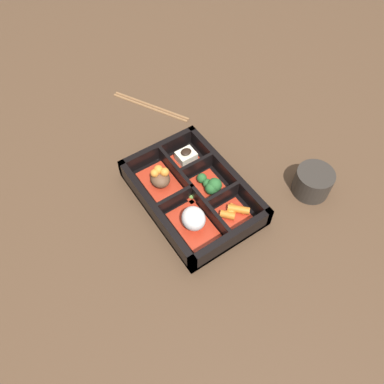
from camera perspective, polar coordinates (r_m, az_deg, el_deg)
name	(u,v)px	position (r m, az deg, el deg)	size (l,w,h in m)	color
ground_plane	(192,199)	(0.82, 0.00, -1.01)	(3.00, 3.00, 0.00)	#4C3523
bento_base	(192,197)	(0.82, 0.00, -0.81)	(0.29, 0.20, 0.01)	black
bento_rim	(193,192)	(0.80, 0.12, 0.05)	(0.29, 0.20, 0.05)	black
bowl_rice	(194,220)	(0.75, 0.24, -4.33)	(0.11, 0.07, 0.06)	#B22D19
bowl_stew	(160,179)	(0.82, -4.86, 1.98)	(0.11, 0.07, 0.05)	#B22D19
bowl_carrots	(234,212)	(0.79, 6.41, -3.10)	(0.06, 0.06, 0.02)	#B22D19
bowl_greens	(211,185)	(0.81, 2.84, 1.01)	(0.08, 0.06, 0.04)	#B22D19
bowl_tofu	(186,157)	(0.86, -0.90, 5.29)	(0.06, 0.06, 0.04)	#B22D19
bowl_pickles	(193,195)	(0.81, 0.16, -0.43)	(0.04, 0.03, 0.01)	#B22D19
tea_cup	(313,182)	(0.85, 17.96, 1.53)	(0.08, 0.08, 0.06)	#2D2823
chopsticks	(151,106)	(1.02, -6.33, 12.93)	(0.20, 0.12, 0.01)	brown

